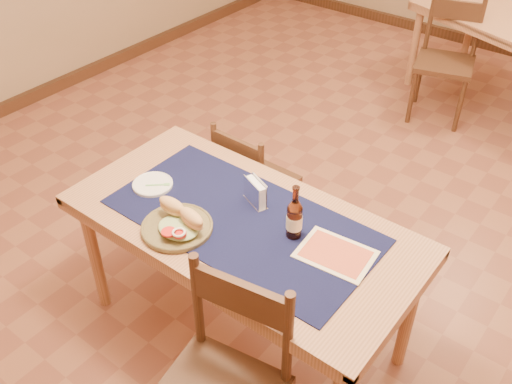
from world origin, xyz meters
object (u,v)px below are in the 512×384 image
Objects in this scene: chair_main_far at (253,182)px; beer_bottle at (294,218)px; napkin_holder at (255,193)px; sandwich_plate at (178,224)px; main_table at (242,235)px.

beer_bottle is (0.64, -0.53, 0.42)m from chair_main_far.
napkin_holder reaches higher than chair_main_far.
beer_bottle is (0.41, 0.28, 0.06)m from sandwich_plate.
main_table is at bearing 51.25° from sandwich_plate.
chair_main_far is at bearing 140.26° from beer_bottle.
chair_main_far is 0.91m from sandwich_plate.
napkin_holder is at bearing 67.06° from sandwich_plate.
sandwich_plate reaches higher than main_table.
chair_main_far is at bearing 129.39° from napkin_holder.
sandwich_plate is at bearing -146.25° from beer_bottle.
beer_bottle is at bearing -15.70° from napkin_holder.
beer_bottle reaches higher than napkin_holder.
main_table is at bearing -55.61° from chair_main_far.
chair_main_far is at bearing 105.78° from sandwich_plate.
main_table is 6.21× the size of beer_bottle.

